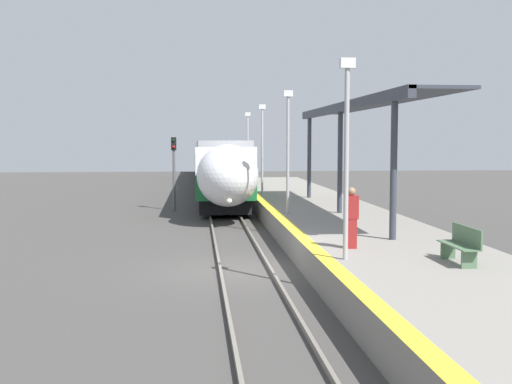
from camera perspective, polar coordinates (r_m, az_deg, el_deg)
name	(u,v)px	position (r m, az deg, el deg)	size (l,w,h in m)	color
ground_plane	(244,270)	(18.86, -1.04, -6.94)	(120.00, 120.00, 0.00)	#423F3D
rail_left	(220,268)	(18.81, -3.24, -6.74)	(0.08, 90.00, 0.15)	slate
rail_right	(269,267)	(18.91, 1.15, -6.67)	(0.08, 90.00, 0.15)	slate
train	(209,155)	(69.78, -4.19, 3.26)	(2.88, 86.25, 3.77)	black
platform_right	(381,253)	(19.51, 11.09, -5.34)	(5.02, 64.00, 0.87)	gray
platform_bench	(462,244)	(15.95, 17.83, -4.40)	(0.44, 1.64, 0.89)	#4C6B4C
person_waiting	(351,217)	(17.45, 8.47, -2.21)	(0.36, 0.22, 1.66)	maroon
railway_signal	(174,165)	(34.76, -7.31, 2.36)	(0.28, 0.28, 3.95)	#59595E
lamppost_near	(347,144)	(15.66, 8.05, 4.23)	(0.36, 0.20, 4.87)	#9E9EA3
lamppost_mid	(288,143)	(25.45, 2.85, 4.39)	(0.36, 0.20, 4.87)	#9E9EA3
lamppost_far	(262,142)	(35.34, 0.55, 4.45)	(0.36, 0.20, 4.87)	#9E9EA3
lamppost_farthest	(248,142)	(45.26, -0.74, 4.48)	(0.36, 0.20, 4.87)	#9E9EA3
station_canopy	(355,111)	(26.05, 8.76, 7.16)	(2.02, 17.04, 4.40)	#333842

